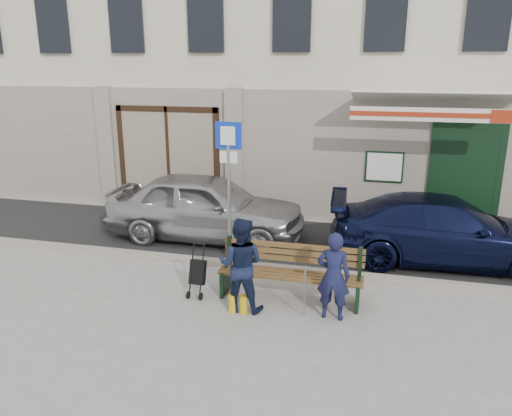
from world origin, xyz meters
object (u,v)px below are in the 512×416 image
(car_silver, at_px, (206,206))
(stroller, at_px, (198,273))
(woman, at_px, (241,265))
(bench, at_px, (287,274))
(man, at_px, (333,276))
(car_navy, at_px, (446,230))
(parking_sign, at_px, (229,169))

(car_silver, height_order, stroller, car_silver)
(car_silver, relative_size, woman, 2.86)
(car_silver, relative_size, bench, 1.83)
(man, xyz_separation_m, stroller, (-2.30, 0.24, -0.31))
(car_navy, height_order, parking_sign, parking_sign)
(car_navy, distance_m, parking_sign, 4.43)
(car_silver, xyz_separation_m, bench, (2.32, -2.52, -0.29))
(bench, height_order, man, man)
(man, relative_size, stroller, 1.56)
(man, relative_size, woman, 0.92)
(bench, xyz_separation_m, man, (0.80, -0.46, 0.25))
(car_navy, height_order, bench, car_navy)
(woman, bearing_deg, bench, -141.88)
(car_navy, distance_m, woman, 4.46)
(car_silver, distance_m, bench, 3.44)
(car_navy, xyz_separation_m, woman, (-3.37, -2.91, 0.11))
(car_silver, relative_size, man, 3.12)
(car_silver, relative_size, car_navy, 0.97)
(car_navy, distance_m, bench, 3.63)
(woman, bearing_deg, man, -178.09)
(man, height_order, stroller, man)
(car_silver, bearing_deg, stroller, -163.85)
(parking_sign, relative_size, bench, 1.15)
(bench, bearing_deg, man, -30.12)
(bench, distance_m, man, 0.95)
(car_navy, bearing_deg, bench, 127.61)
(car_silver, height_order, car_navy, car_silver)
(bench, height_order, woman, woman)
(car_silver, relative_size, parking_sign, 1.59)
(woman, height_order, stroller, woman)
(parking_sign, bearing_deg, stroller, -91.03)
(car_silver, xyz_separation_m, woman, (1.67, -3.04, 0.02))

